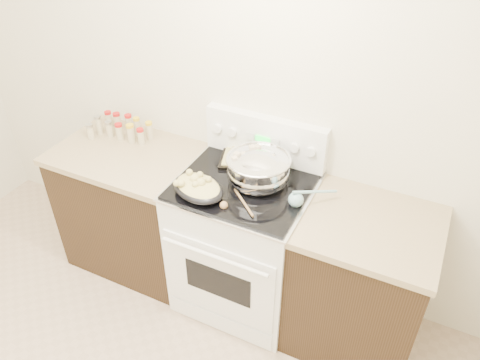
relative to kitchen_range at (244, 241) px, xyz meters
The scene contains 9 objects.
counter_left 0.83m from the kitchen_range, behind, with size 0.93×0.67×0.92m.
counter_right 0.73m from the kitchen_range, ahead, with size 0.73×0.67×0.92m.
kitchen_range is the anchor object (origin of this frame).
mixing_bowl 0.54m from the kitchen_range, 32.84° to the left, with size 0.40×0.40×0.21m.
roasting_pan 0.57m from the kitchen_range, 131.95° to the right, with size 0.38×0.32×0.11m.
baking_sheet 0.52m from the kitchen_range, 105.83° to the left, with size 0.42×0.35×0.05m.
wooden_spoon 0.51m from the kitchen_range, 83.16° to the right, with size 0.20×0.18×0.04m.
blue_ladle 0.60m from the kitchen_range, ahead, with size 0.22×0.22×0.10m.
spice_jars 1.10m from the kitchen_range, behind, with size 0.40×0.23×0.13m.
Camera 1 is at (1.27, -0.51, 2.53)m, focal length 35.00 mm.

